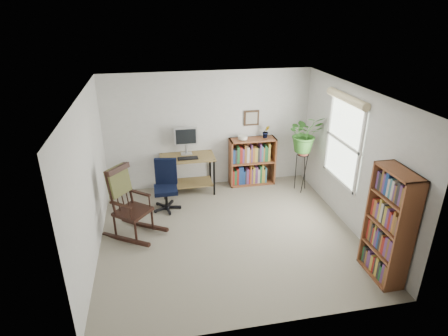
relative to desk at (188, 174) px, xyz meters
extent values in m
cube|color=gray|center=(0.49, -1.70, -0.39)|extent=(4.20, 4.00, 0.00)
cube|color=silver|center=(0.49, -1.70, 2.01)|extent=(4.20, 4.00, 0.00)
cube|color=silver|center=(0.49, 0.30, 0.81)|extent=(4.20, 0.00, 2.40)
cube|color=silver|center=(0.49, -3.70, 0.81)|extent=(4.20, 0.00, 2.40)
cube|color=silver|center=(-1.61, -1.70, 0.81)|extent=(0.00, 4.00, 2.40)
cube|color=silver|center=(2.59, -1.70, 0.81)|extent=(0.00, 4.00, 2.40)
cube|color=black|center=(0.00, -0.12, 0.40)|extent=(0.40, 0.15, 0.02)
imported|color=#336F26|center=(2.29, -0.39, 1.21)|extent=(1.69, 1.87, 1.46)
imported|color=#336F26|center=(1.66, 0.13, 0.68)|extent=(0.13, 0.24, 0.11)
camera|label=1|loc=(-0.61, -6.92, 3.19)|focal=30.00mm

